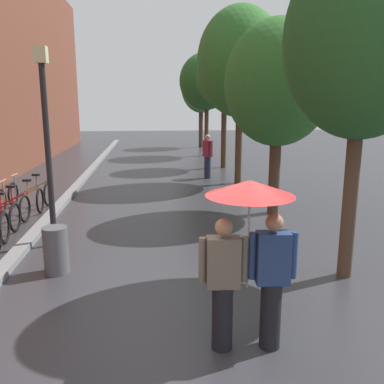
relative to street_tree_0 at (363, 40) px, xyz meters
The scene contains 15 objects.
ground_plane 5.13m from the street_tree_0, 151.41° to the right, with size 80.00×80.00×0.00m, color #2D2D33.
kerb_strip 11.10m from the street_tree_0, 125.65° to the left, with size 0.30×36.00×0.12m, color slate.
street_tree_0 is the anchor object (origin of this frame).
street_tree_1 4.31m from the street_tree_0, 90.35° to the left, with size 2.81×2.81×5.14m.
street_tree_2 8.62m from the street_tree_0, 90.73° to the left, with size 3.12×3.12×6.37m.
street_tree_3 12.45m from the street_tree_0, 90.01° to the left, with size 2.56×2.56×5.51m.
street_tree_4 16.85m from the street_tree_0, 90.76° to the left, with size 3.04×3.04×5.72m.
street_tree_5 21.46m from the street_tree_0, 89.98° to the left, with size 2.62×2.62×5.59m.
parked_bicycle_4 8.94m from the street_tree_0, 150.26° to the left, with size 1.14×0.79×0.96m.
parked_bicycle_5 9.21m from the street_tree_0, 144.99° to the left, with size 1.09×0.71×0.96m.
parked_bicycle_6 9.70m from the street_tree_0, 140.29° to the left, with size 1.13×0.78×0.96m.
couple_under_umbrella 3.94m from the street_tree_0, 138.50° to the right, with size 1.19×1.05×2.13m.
street_lamp_post 6.06m from the street_tree_0, 158.74° to the left, with size 0.24×0.24×4.07m.
litter_bin 6.23m from the street_tree_0, behind, with size 0.44×0.44×0.85m, color #4C4C51.
pedestrian_walking_midground 10.28m from the street_tree_0, 96.56° to the left, with size 0.37×0.55×1.76m.
Camera 1 is at (-0.49, -4.97, 3.01)m, focal length 38.58 mm.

